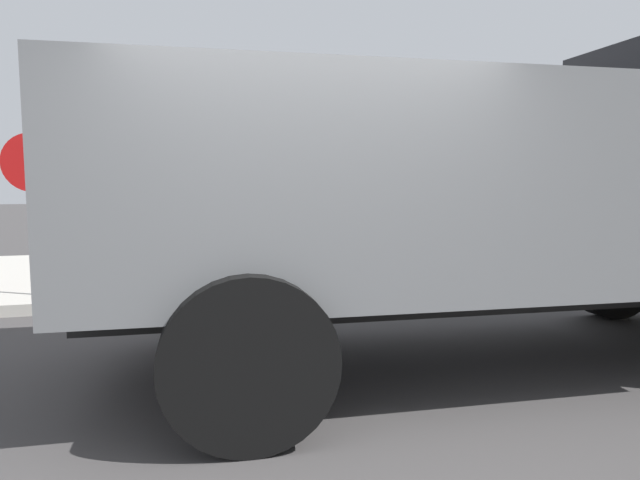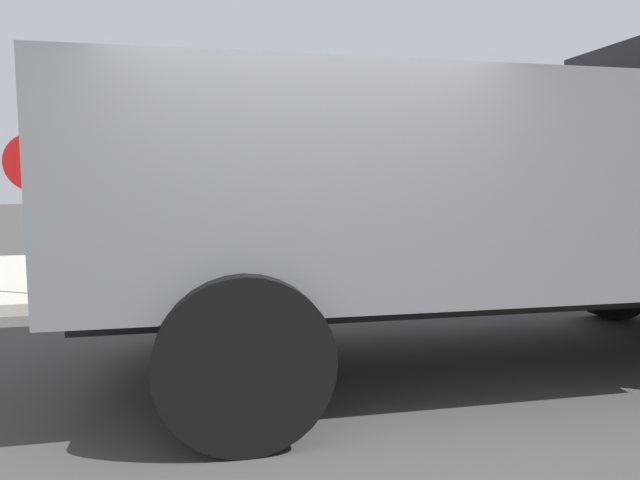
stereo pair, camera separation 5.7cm
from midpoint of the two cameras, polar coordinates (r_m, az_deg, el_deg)
ground_plane at (r=3.97m, az=-1.07°, el=-18.64°), size 80.00×80.00×0.00m
sidewalk_curb at (r=10.17m, az=-9.78°, el=-3.02°), size 36.00×5.00×0.15m
fire_hydrant at (r=8.53m, az=-11.45°, el=-1.10°), size 0.25×0.57×0.88m
loose_tire at (r=8.27m, az=-11.88°, el=-0.04°), size 1.39×0.92×1.31m
stop_sign at (r=8.26m, az=-26.85°, el=5.07°), size 0.76×0.08×2.11m
dump_truck_gray at (r=5.40m, az=18.52°, el=5.23°), size 7.10×3.04×3.00m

